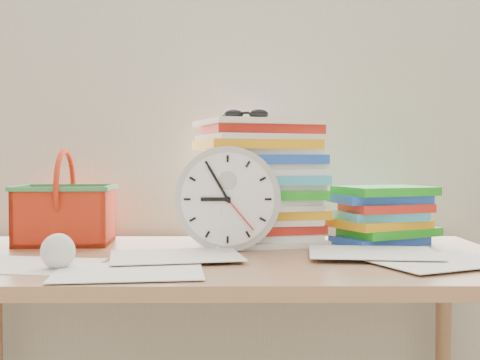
{
  "coord_description": "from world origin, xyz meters",
  "views": [
    {
      "loc": [
        0.05,
        0.18,
        0.98
      ],
      "look_at": [
        0.06,
        1.6,
        0.93
      ],
      "focal_mm": 45.0,
      "sensor_mm": 36.0,
      "label": 1
    }
  ],
  "objects_px": {
    "paper_stack": "(261,182)",
    "book_stack": "(385,215)",
    "desk": "(216,286)",
    "basket": "(65,197)",
    "clock": "(228,198)"
  },
  "relations": [
    {
      "from": "desk",
      "to": "clock",
      "type": "height_order",
      "value": "clock"
    },
    {
      "from": "paper_stack",
      "to": "book_stack",
      "type": "distance_m",
      "value": 0.35
    },
    {
      "from": "desk",
      "to": "paper_stack",
      "type": "xyz_separation_m",
      "value": [
        0.12,
        0.22,
        0.24
      ]
    },
    {
      "from": "paper_stack",
      "to": "clock",
      "type": "xyz_separation_m",
      "value": [
        -0.09,
        -0.14,
        -0.04
      ]
    },
    {
      "from": "clock",
      "to": "desk",
      "type": "bearing_deg",
      "value": -110.14
    },
    {
      "from": "paper_stack",
      "to": "book_stack",
      "type": "height_order",
      "value": "paper_stack"
    },
    {
      "from": "paper_stack",
      "to": "basket",
      "type": "height_order",
      "value": "paper_stack"
    },
    {
      "from": "clock",
      "to": "basket",
      "type": "relative_size",
      "value": 1.04
    },
    {
      "from": "book_stack",
      "to": "basket",
      "type": "relative_size",
      "value": 1.04
    },
    {
      "from": "book_stack",
      "to": "basket",
      "type": "xyz_separation_m",
      "value": [
        -0.86,
        0.01,
        0.05
      ]
    },
    {
      "from": "desk",
      "to": "book_stack",
      "type": "distance_m",
      "value": 0.51
    },
    {
      "from": "clock",
      "to": "book_stack",
      "type": "distance_m",
      "value": 0.44
    },
    {
      "from": "paper_stack",
      "to": "book_stack",
      "type": "xyz_separation_m",
      "value": [
        0.33,
        -0.03,
        -0.09
      ]
    },
    {
      "from": "clock",
      "to": "basket",
      "type": "distance_m",
      "value": 0.46
    },
    {
      "from": "desk",
      "to": "basket",
      "type": "relative_size",
      "value": 5.56
    }
  ]
}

